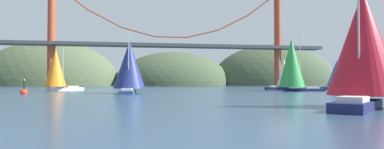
# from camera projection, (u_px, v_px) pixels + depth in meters

# --- Properties ---
(ground_plane) EXTENTS (360.00, 360.00, 0.00)m
(ground_plane) POSITION_uv_depth(u_px,v_px,m) (282.00, 107.00, 23.83)
(ground_plane) COLOR #2D4760
(headland_center) EXTENTS (60.70, 44.00, 34.56)m
(headland_center) POSITION_uv_depth(u_px,v_px,m) (174.00, 85.00, 157.88)
(headland_center) COLOR #425138
(headland_center) RESTS_ON ground_plane
(headland_left) EXTENTS (66.10, 44.00, 43.93)m
(headland_left) POSITION_uv_depth(u_px,v_px,m) (51.00, 86.00, 148.36)
(headland_left) COLOR #4C5B3D
(headland_left) RESTS_ON ground_plane
(headland_right) EXTENTS (70.88, 44.00, 44.69)m
(headland_right) POSITION_uv_depth(u_px,v_px,m) (274.00, 85.00, 166.60)
(headland_right) COLOR #425138
(headland_right) RESTS_ON ground_plane
(suspension_bridge) EXTENTS (123.38, 6.00, 38.62)m
(suspension_bridge) POSITION_uv_depth(u_px,v_px,m) (171.00, 42.00, 118.00)
(suspension_bridge) COLOR #A34228
(suspension_bridge) RESTS_ON ground_plane
(sailboat_green_sail) EXTENTS (9.68, 5.62, 11.92)m
(sailboat_green_sail) POSITION_uv_depth(u_px,v_px,m) (292.00, 64.00, 63.43)
(sailboat_green_sail) COLOR #191E4C
(sailboat_green_sail) RESTS_ON ground_plane
(sailboat_crimson_sail) EXTENTS (9.36, 8.94, 10.82)m
(sailboat_crimson_sail) POSITION_uv_depth(u_px,v_px,m) (363.00, 45.00, 23.76)
(sailboat_crimson_sail) COLOR #191E4C
(sailboat_crimson_sail) RESTS_ON ground_plane
(sailboat_blue_spinnaker) EXTENTS (5.20, 7.93, 7.71)m
(sailboat_blue_spinnaker) POSITION_uv_depth(u_px,v_px,m) (337.00, 74.00, 76.23)
(sailboat_blue_spinnaker) COLOR navy
(sailboat_blue_spinnaker) RESTS_ON ground_plane
(sailboat_orange_sail) EXTENTS (8.54, 7.47, 9.39)m
(sailboat_orange_sail) POSITION_uv_depth(u_px,v_px,m) (56.00, 69.00, 66.18)
(sailboat_orange_sail) COLOR white
(sailboat_orange_sail) RESTS_ON ground_plane
(sailboat_navy_sail) EXTENTS (5.67, 8.87, 10.40)m
(sailboat_navy_sail) POSITION_uv_depth(u_px,v_px,m) (129.00, 66.00, 52.53)
(sailboat_navy_sail) COLOR navy
(sailboat_navy_sail) RESTS_ON ground_plane
(sailboat_white_mainsail) EXTENTS (6.26, 3.27, 7.80)m
(sailboat_white_mainsail) POSITION_uv_depth(u_px,v_px,m) (283.00, 74.00, 72.46)
(sailboat_white_mainsail) COLOR #191E4C
(sailboat_white_mainsail) RESTS_ON ground_plane
(channel_buoy) EXTENTS (1.10, 1.10, 2.64)m
(channel_buoy) POSITION_uv_depth(u_px,v_px,m) (24.00, 92.00, 48.63)
(channel_buoy) COLOR red
(channel_buoy) RESTS_ON ground_plane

